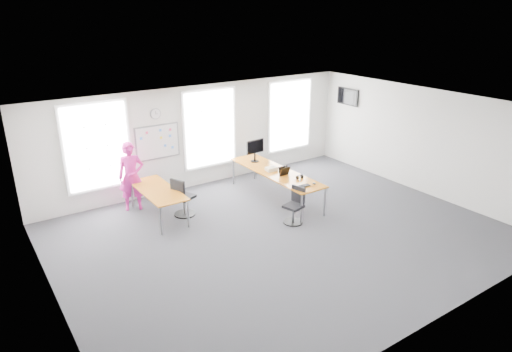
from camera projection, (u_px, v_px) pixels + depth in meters
floor at (282, 234)px, 10.84m from camera, size 10.00×10.00×0.00m
ceiling at (284, 110)px, 9.79m from camera, size 10.00×10.00×0.00m
wall_back at (200, 136)px, 13.41m from camera, size 10.00×0.00×10.00m
wall_front at (436, 249)px, 7.22m from camera, size 10.00×0.00×10.00m
wall_left at (47, 234)px, 7.68m from camera, size 0.00×10.00×10.00m
wall_right at (423, 141)px, 12.95m from camera, size 0.00×10.00×10.00m
window_left at (97, 147)px, 11.74m from camera, size 1.60×0.06×2.20m
window_mid at (210, 128)px, 13.47m from camera, size 1.60×0.06×2.20m
window_right at (290, 115)px, 15.05m from camera, size 1.60×0.06×2.20m
desk_right at (276, 173)px, 12.60m from camera, size 0.89×3.34×0.81m
desk_left at (158, 192)px, 11.53m from camera, size 0.83×2.07×0.75m
chair_right at (295, 207)px, 11.33m from camera, size 0.51×0.51×0.92m
chair_left at (182, 199)px, 11.67m from camera, size 0.62×0.62×1.03m
person at (131, 176)px, 11.91m from camera, size 0.77×0.62×1.84m
whiteboard at (158, 142)px, 12.66m from camera, size 1.20×0.03×0.90m
wall_clock at (155, 114)px, 12.38m from camera, size 0.30×0.04×0.30m
tv at (348, 97)px, 14.96m from camera, size 0.06×0.90×0.55m
keyboard at (303, 186)px, 11.51m from camera, size 0.43×0.16×0.02m
mouse at (314, 184)px, 11.66m from camera, size 0.07×0.11×0.04m
lens_cap at (300, 181)px, 11.91m from camera, size 0.08×0.08×0.01m
headphones at (299, 177)px, 12.03m from camera, size 0.19×0.10×0.11m
laptop_sleeve at (284, 171)px, 12.24m from camera, size 0.31×0.18×0.25m
paper_stack at (271, 169)px, 12.62m from camera, size 0.31×0.24×0.10m
monitor at (255, 149)px, 13.22m from camera, size 0.60×0.24×0.66m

